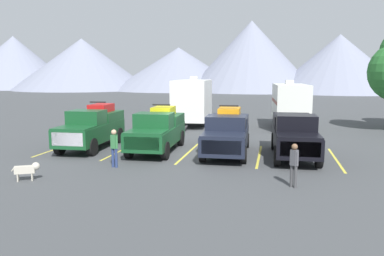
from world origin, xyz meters
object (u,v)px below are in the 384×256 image
at_px(camper_trailer_a, 193,100).
at_px(pickup_truck_c, 227,132).
at_px(person_b, 294,162).
at_px(dog, 28,169).
at_px(person_a, 114,146).
at_px(pickup_truck_d, 294,134).
at_px(pickup_truck_b, 158,130).
at_px(camper_trailer_b, 290,103).
at_px(pickup_truck_a, 93,127).

bearing_deg(camper_trailer_a, pickup_truck_c, -68.60).
distance_m(person_b, dog, 10.25).
distance_m(pickup_truck_c, person_a, 6.17).
xyz_separation_m(pickup_truck_c, person_a, (-4.56, -4.16, -0.15)).
bearing_deg(pickup_truck_d, pickup_truck_b, 179.42).
bearing_deg(camper_trailer_a, dog, -99.32).
relative_size(pickup_truck_d, camper_trailer_b, 0.80).
bearing_deg(dog, pickup_truck_d, 32.80).
xyz_separation_m(pickup_truck_c, pickup_truck_d, (3.42, -0.21, 0.03)).
bearing_deg(pickup_truck_c, person_b, -60.59).
height_order(pickup_truck_c, camper_trailer_a, camper_trailer_a).
height_order(pickup_truck_d, dog, pickup_truck_d).
bearing_deg(pickup_truck_a, person_b, -27.18).
bearing_deg(pickup_truck_d, dog, -147.20).
bearing_deg(pickup_truck_d, camper_trailer_a, 125.10).
bearing_deg(camper_trailer_b, pickup_truck_c, -108.75).
bearing_deg(camper_trailer_a, pickup_truck_b, -88.10).
bearing_deg(camper_trailer_b, pickup_truck_a, -136.78).
bearing_deg(pickup_truck_a, camper_trailer_a, 71.63).
relative_size(pickup_truck_a, pickup_truck_b, 1.00).
xyz_separation_m(pickup_truck_a, person_a, (3.09, -4.09, -0.21)).
xyz_separation_m(camper_trailer_a, person_b, (7.30, -16.15, -1.13)).
distance_m(pickup_truck_b, camper_trailer_a, 10.70).
distance_m(pickup_truck_d, camper_trailer_b, 10.67).
xyz_separation_m(pickup_truck_d, dog, (-10.40, -6.70, -0.69)).
distance_m(pickup_truck_d, camper_trailer_a, 13.15).
bearing_deg(camper_trailer_b, camper_trailer_a, 179.34).
xyz_separation_m(camper_trailer_a, camper_trailer_b, (7.66, -0.09, -0.15)).
bearing_deg(person_b, camper_trailer_b, 88.69).
relative_size(camper_trailer_b, person_b, 4.45).
bearing_deg(person_a, pickup_truck_a, 127.05).
height_order(pickup_truck_b, camper_trailer_b, camper_trailer_b).
bearing_deg(camper_trailer_a, pickup_truck_d, -54.90).
bearing_deg(pickup_truck_c, pickup_truck_d, -3.53).
relative_size(pickup_truck_d, person_a, 3.39).
distance_m(camper_trailer_a, camper_trailer_b, 7.67).
xyz_separation_m(person_a, person_b, (7.73, -1.47, -0.04)).
xyz_separation_m(pickup_truck_a, person_b, (10.81, -5.55, -0.25)).
bearing_deg(pickup_truck_c, pickup_truck_a, -179.44).
height_order(camper_trailer_a, person_a, camper_trailer_a).
bearing_deg(camper_trailer_b, person_b, -91.31).
relative_size(pickup_truck_b, pickup_truck_c, 0.94).
height_order(pickup_truck_a, pickup_truck_b, pickup_truck_a).
distance_m(pickup_truck_a, pickup_truck_d, 11.06).
height_order(pickup_truck_b, camper_trailer_a, camper_trailer_a).
xyz_separation_m(camper_trailer_b, dog, (-10.53, -17.35, -1.46)).
bearing_deg(pickup_truck_c, person_a, -137.59).
bearing_deg(camper_trailer_a, camper_trailer_b, -0.66).
relative_size(person_a, person_b, 1.05).
relative_size(pickup_truck_b, camper_trailer_b, 0.77).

